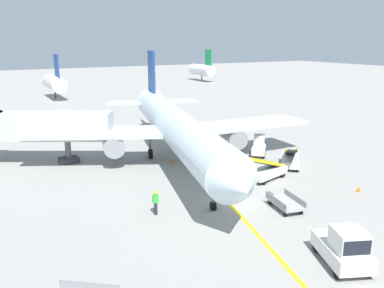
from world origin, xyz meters
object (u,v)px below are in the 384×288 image
pushback_tug (344,248)px  baggage_cart_empty_trailing (285,203)px  airliner (175,126)px  safety_cone_wingtip_right (359,189)px  jet_bridge (33,126)px  safety_cone_nose_left (205,141)px  baggage_tug_near_wing (259,147)px  safety_cone_wingtip_left (233,144)px  ground_crew_marshaller (156,202)px  safety_cone_tail_area (171,161)px  belt_loader_aft_hold (290,159)px  belt_loader_forward_hold (266,170)px  safety_cone_nose_right (196,159)px

pushback_tug → baggage_cart_empty_trailing: (2.31, 6.97, -0.53)m
pushback_tug → baggage_cart_empty_trailing: 7.36m
airliner → safety_cone_wingtip_right: size_ratio=79.26×
jet_bridge → pushback_tug: size_ratio=3.07×
baggage_cart_empty_trailing → safety_cone_nose_left: (4.67, 18.61, -0.25)m
baggage_tug_near_wing → safety_cone_wingtip_left: baggage_tug_near_wing is taller
baggage_tug_near_wing → ground_crew_marshaller: (-14.99, -7.98, -0.02)m
pushback_tug → safety_cone_wingtip_right: pushback_tug is taller
baggage_cart_empty_trailing → safety_cone_tail_area: size_ratio=8.73×
safety_cone_nose_left → safety_cone_tail_area: 8.52m
belt_loader_aft_hold → safety_cone_nose_left: belt_loader_aft_hold is taller
jet_bridge → baggage_cart_empty_trailing: bearing=-56.4°
belt_loader_forward_hold → ground_crew_marshaller: belt_loader_forward_hold is taller
baggage_tug_near_wing → safety_cone_wingtip_left: size_ratio=6.04×
safety_cone_tail_area → safety_cone_nose_right: bearing=-10.7°
belt_loader_aft_hold → belt_loader_forward_hold: bearing=-158.6°
baggage_tug_near_wing → safety_cone_tail_area: (-8.92, 1.93, -0.71)m
belt_loader_forward_hold → safety_cone_tail_area: 9.40m
baggage_cart_empty_trailing → safety_cone_nose_left: bearing=75.9°
safety_cone_wingtip_right → ground_crew_marshaller: bearing=166.1°
belt_loader_forward_hold → safety_cone_tail_area: (-4.94, 7.98, -0.56)m
safety_cone_nose_right → safety_cone_tail_area: size_ratio=1.00×
baggage_cart_empty_trailing → safety_cone_wingtip_right: bearing=-2.1°
ground_crew_marshaller → safety_cone_wingtip_left: bearing=39.7°
airliner → pushback_tug: bearing=-92.5°
belt_loader_aft_hold → baggage_cart_empty_trailing: (-6.97, -7.10, -0.31)m
airliner → baggage_cart_empty_trailing: (1.40, -13.98, -2.95)m
jet_bridge → belt_loader_forward_hold: 21.87m
ground_crew_marshaller → safety_cone_nose_right: ground_crew_marshaller is taller
airliner → safety_cone_nose_left: airliner is taller
airliner → ground_crew_marshaller: airliner is taller
belt_loader_aft_hold → safety_cone_nose_right: belt_loader_aft_hold is taller
belt_loader_forward_hold → safety_cone_wingtip_left: 11.13m
ground_crew_marshaller → safety_cone_wingtip_right: (15.40, -3.82, -0.69)m
baggage_tug_near_wing → ground_crew_marshaller: 16.98m
safety_cone_wingtip_right → jet_bridge: bearing=135.3°
safety_cone_wingtip_left → safety_cone_tail_area: 9.15m
safety_cone_wingtip_left → safety_cone_tail_area: bearing=-164.6°
belt_loader_forward_hold → safety_cone_wingtip_right: (4.38, -5.75, -0.56)m
jet_bridge → ground_crew_marshaller: 17.43m
baggage_cart_empty_trailing → safety_cone_tail_area: bearing=98.9°
safety_cone_nose_right → safety_cone_wingtip_right: same height
safety_cone_nose_right → airliner: bearing=150.6°
airliner → safety_cone_nose_right: (1.73, -0.98, -3.20)m
safety_cone_nose_right → safety_cone_tail_area: bearing=169.3°
belt_loader_aft_hold → safety_cone_nose_left: (-2.30, 11.51, -0.56)m
belt_loader_forward_hold → belt_loader_aft_hold: same height
jet_bridge → safety_cone_tail_area: 13.37m
belt_loader_forward_hold → baggage_cart_empty_trailing: (-2.83, -5.48, -0.31)m
jet_bridge → baggage_tug_near_wing: bearing=-22.9°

